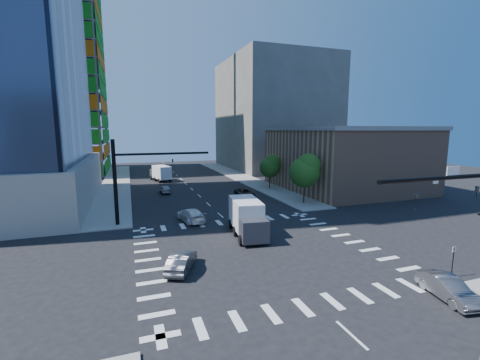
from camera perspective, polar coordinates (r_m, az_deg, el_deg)
name	(u,v)px	position (r m, az deg, el deg)	size (l,w,h in m)	color
ground	(259,250)	(27.84, 3.38, -12.37)	(160.00, 160.00, 0.00)	black
road_markings	(259,250)	(27.84, 3.38, -12.36)	(20.00, 20.00, 0.01)	silver
sidewalk_ne	(241,177)	(68.52, 0.19, 0.50)	(5.00, 60.00, 0.15)	gray
sidewalk_nw	(116,184)	(64.75, -21.16, -0.60)	(5.00, 60.00, 0.15)	gray
construction_building	(42,65)	(88.79, -31.76, 17.04)	(25.16, 34.50, 70.60)	slate
commercial_building	(345,158)	(57.96, 18.09, 3.74)	(20.50, 22.50, 10.60)	#A87B61
bg_building_ne	(274,115)	(87.27, 6.03, 11.43)	(24.00, 30.00, 28.00)	#5C5953
signal_mast_nw	(130,174)	(35.72, -19.00, 1.02)	(10.20, 0.40, 9.00)	black
tree_south	(306,170)	(44.43, 11.62, 1.74)	(4.16, 4.16, 6.82)	#382316
tree_north	(271,166)	(55.21, 5.49, 2.52)	(3.54, 3.52, 5.78)	#382316
no_parking_sign	(453,258)	(27.00, 33.67, -11.48)	(0.30, 0.06, 2.20)	black
car_nb_right	(448,288)	(23.91, 32.99, -15.81)	(1.43, 4.09, 1.35)	#57575C
car_nb_far	(245,193)	(48.45, 0.85, -2.34)	(2.14, 4.64, 1.29)	black
car_sb_near	(191,215)	(36.29, -8.76, -6.18)	(2.01, 4.94, 1.43)	white
car_sb_mid	(165,189)	(52.99, -13.12, -1.59)	(1.55, 3.85, 1.31)	#919398
car_sb_cross	(182,261)	(24.32, -10.36, -14.05)	(1.42, 4.08, 1.34)	#49494D
box_truck_near	(248,221)	(30.90, 1.43, -7.29)	(3.53, 6.67, 3.34)	black
box_truck_far	(160,174)	(66.09, -14.02, 1.04)	(3.91, 6.27, 3.05)	black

